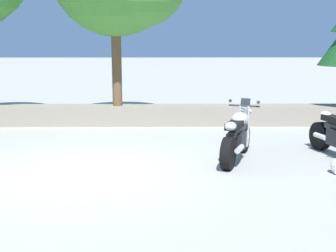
# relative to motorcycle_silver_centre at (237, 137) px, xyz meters

# --- Properties ---
(ground_plane) EXTENTS (120.00, 120.00, 0.00)m
(ground_plane) POSITION_rel_motorcycle_silver_centre_xyz_m (-2.94, -0.91, -0.49)
(ground_plane) COLOR #A3A099
(stone_wall) EXTENTS (36.00, 0.80, 0.55)m
(stone_wall) POSITION_rel_motorcycle_silver_centre_xyz_m (-2.94, 3.89, -0.21)
(stone_wall) COLOR gray
(stone_wall) RESTS_ON ground
(motorcycle_silver_centre) EXTENTS (1.03, 1.97, 1.18)m
(motorcycle_silver_centre) POSITION_rel_motorcycle_silver_centre_xyz_m (0.00, 0.00, 0.00)
(motorcycle_silver_centre) COLOR black
(motorcycle_silver_centre) RESTS_ON ground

